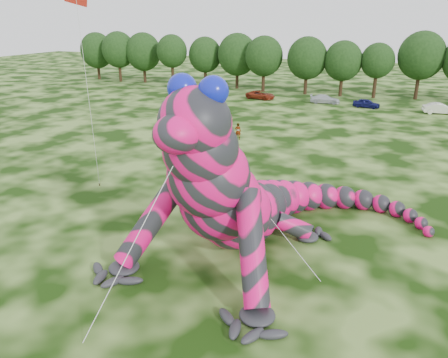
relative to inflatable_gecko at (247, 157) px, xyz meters
name	(u,v)px	position (x,y,z in m)	size (l,w,h in m)	color
ground	(261,282)	(2.22, -4.01, -5.09)	(240.00, 240.00, 0.00)	#16330A
inflatable_gecko	(247,157)	(0.00, 0.00, 0.00)	(17.16, 20.38, 10.19)	#EE0B6B
flying_kite	(78,12)	(-12.02, 1.71, 7.60)	(2.44, 2.79, 14.31)	red
tree_0	(97,56)	(-52.34, 55.23, -0.34)	(6.91, 6.22, 9.51)	black
tree_1	(119,57)	(-46.13, 54.05, -0.19)	(6.74, 6.07, 9.81)	black
tree_2	(144,58)	(-40.80, 54.76, -0.27)	(7.04, 6.34, 9.64)	black
tree_3	(172,60)	(-33.50, 53.06, -0.37)	(5.81, 5.23, 9.44)	black
tree_4	(205,62)	(-27.42, 54.71, -0.57)	(6.22, 5.60, 9.06)	black
tree_5	(237,61)	(-20.90, 54.43, -0.20)	(7.16, 6.44, 9.80)	black
tree_6	(264,64)	(-15.34, 52.68, -0.35)	(6.52, 5.86, 9.49)	black
tree_7	(307,66)	(-7.86, 52.80, -0.36)	(6.68, 6.01, 9.48)	black
tree_8	(342,69)	(-2.00, 52.98, -0.62)	(6.14, 5.53, 8.94)	black
tree_9	(376,71)	(3.29, 53.34, -0.76)	(5.27, 4.74, 8.68)	black
tree_10	(420,66)	(9.62, 54.57, 0.16)	(7.09, 6.38, 10.50)	black
car_0	(183,90)	(-27.41, 45.16, -4.37)	(1.70, 4.22, 1.44)	white
car_1	(205,94)	(-22.26, 43.04, -4.43)	(1.41, 4.04, 1.33)	black
car_2	(261,95)	(-13.49, 45.38, -4.44)	(2.18, 4.72, 1.31)	maroon
car_3	(325,99)	(-3.24, 45.53, -4.45)	(1.81, 4.46, 1.29)	silver
car_4	(367,103)	(2.97, 44.34, -4.45)	(1.53, 3.80, 1.29)	#10134C
car_5	(440,109)	(12.60, 43.65, -4.37)	(1.52, 4.37, 1.44)	silver
spectator_0	(238,131)	(-8.27, 20.89, -4.20)	(0.65, 0.43, 1.79)	gray
spectator_4	(214,115)	(-13.96, 27.75, -4.28)	(0.79, 0.51, 1.62)	gray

